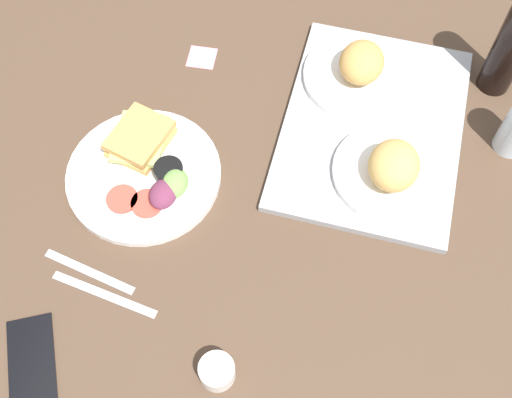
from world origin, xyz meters
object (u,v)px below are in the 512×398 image
object	(u,v)px
sticky_note	(202,57)
cell_phone	(31,361)
bread_plate_near	(360,70)
espresso_cup	(217,371)
plate_with_salad	(147,170)
serving_tray	(372,127)
knife	(104,294)
bread_plate_far	(392,169)
fork	(89,271)

from	to	relation	value
sticky_note	cell_phone	bearing A→B (deg)	-4.51
bread_plate_near	espresso_cup	bearing A→B (deg)	-7.75
plate_with_salad	serving_tray	bearing A→B (deg)	120.26
bread_plate_near	cell_phone	distance (cm)	78.28
serving_tray	cell_phone	distance (cm)	72.34
knife	cell_phone	bearing A→B (deg)	-110.93
plate_with_salad	knife	xyz separation A→B (cm)	(23.66, 1.58, -1.48)
bread_plate_near	plate_with_salad	bearing A→B (deg)	-45.38
espresso_cup	knife	xyz separation A→B (cm)	(-6.97, -22.08, -1.75)
sticky_note	bread_plate_far	bearing A→B (deg)	66.76
serving_tray	fork	distance (cm)	57.99
knife	sticky_note	bearing A→B (deg)	96.43
serving_tray	knife	xyz separation A→B (cm)	(45.36, -35.60, -0.55)
serving_tray	bread_plate_far	world-z (taller)	bread_plate_far
espresso_cup	knife	size ratio (longest dim) A/B	0.29
fork	knife	bearing A→B (deg)	-29.13
bread_plate_far	plate_with_salad	distance (cm)	43.79
espresso_cup	bread_plate_far	bearing A→B (deg)	156.04
serving_tray	bread_plate_far	bearing A→B (deg)	25.72
plate_with_salad	fork	distance (cm)	20.86
sticky_note	plate_with_salad	bearing A→B (deg)	-0.53
knife	cell_phone	size ratio (longest dim) A/B	1.32
espresso_cup	cell_phone	xyz separation A→B (cm)	(6.48, -28.62, -1.60)
fork	sticky_note	world-z (taller)	fork
serving_tray	espresso_cup	bearing A→B (deg)	-14.48
espresso_cup	sticky_note	bearing A→B (deg)	-158.65
bread_plate_near	bread_plate_far	world-z (taller)	bread_plate_far
bread_plate_far	cell_phone	distance (cm)	67.65
knife	sticky_note	xyz separation A→B (cm)	(-52.87, -1.31, -0.19)
espresso_cup	plate_with_salad	bearing A→B (deg)	-142.31
serving_tray	fork	world-z (taller)	serving_tray
espresso_cup	sticky_note	size ratio (longest dim) A/B	1.00
plate_with_salad	espresso_cup	xyz separation A→B (cm)	(30.63, 23.67, 0.27)
serving_tray	cell_phone	bearing A→B (deg)	-35.62
plate_with_salad	cell_phone	distance (cm)	37.46
serving_tray	fork	xyz separation A→B (cm)	(42.36, -39.60, -0.55)
espresso_cup	fork	distance (cm)	27.98
plate_with_salad	espresso_cup	size ratio (longest dim) A/B	5.00
plate_with_salad	sticky_note	world-z (taller)	plate_with_salad
fork	knife	size ratio (longest dim) A/B	0.89
sticky_note	knife	bearing A→B (deg)	1.42
plate_with_salad	fork	size ratio (longest dim) A/B	1.65
plate_with_salad	sticky_note	size ratio (longest dim) A/B	5.00
serving_tray	bread_plate_near	xyz separation A→B (cm)	(-10.02, -5.03, 3.38)
bread_plate_far	plate_with_salad	xyz separation A→B (cm)	(11.18, -42.25, -2.75)
serving_tray	espresso_cup	xyz separation A→B (cm)	(52.33, -13.52, 1.20)
bread_plate_far	espresso_cup	bearing A→B (deg)	-23.96
fork	espresso_cup	bearing A→B (deg)	-13.18
bread_plate_far	knife	xyz separation A→B (cm)	(34.84, -40.66, -4.23)
fork	cell_phone	xyz separation A→B (cm)	(16.45, -2.54, 0.15)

